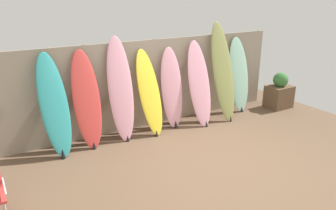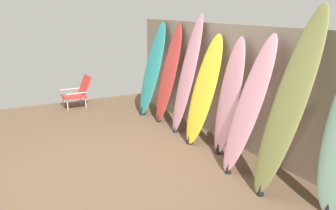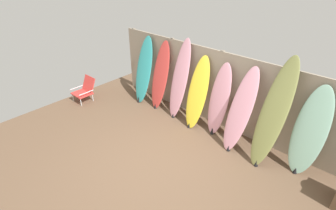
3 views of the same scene
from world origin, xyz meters
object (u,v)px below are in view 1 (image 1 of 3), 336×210
object	(u,v)px
surfboard_olive_6	(223,72)
surfboard_teal_0	(54,106)
surfboard_red_1	(87,100)
surfboard_yellow_3	(150,93)
surfboard_pink_5	(199,84)
planter_box	(279,93)
surfboard_seafoam_7	(239,75)
surfboard_pink_4	(172,89)
surfboard_pink_2	(121,90)

from	to	relation	value
surfboard_olive_6	surfboard_teal_0	bearing A→B (deg)	178.64
surfboard_red_1	surfboard_yellow_3	world-z (taller)	surfboard_red_1
surfboard_teal_0	surfboard_yellow_3	world-z (taller)	surfboard_teal_0
surfboard_yellow_3	surfboard_red_1	bearing A→B (deg)	177.38
surfboard_pink_5	planter_box	size ratio (longest dim) A/B	2.00
surfboard_yellow_3	surfboard_seafoam_7	world-z (taller)	surfboard_seafoam_7
surfboard_yellow_3	surfboard_pink_5	xyz separation A→B (m)	(1.14, -0.09, 0.04)
surfboard_teal_0	surfboard_yellow_3	bearing A→B (deg)	-0.36
surfboard_red_1	planter_box	size ratio (longest dim) A/B	2.02
surfboard_seafoam_7	surfboard_yellow_3	bearing A→B (deg)	-177.87
surfboard_teal_0	surfboard_yellow_3	size ratio (longest dim) A/B	1.06
surfboard_pink_4	surfboard_teal_0	bearing A→B (deg)	-178.92
surfboard_pink_2	surfboard_teal_0	bearing A→B (deg)	-178.08
surfboard_pink_4	planter_box	xyz separation A→B (m)	(2.86, -0.36, -0.45)
surfboard_pink_2	surfboard_olive_6	distance (m)	2.36
surfboard_pink_5	surfboard_seafoam_7	world-z (taller)	surfboard_pink_5
surfboard_teal_0	surfboard_seafoam_7	world-z (taller)	surfboard_teal_0
planter_box	surfboard_yellow_3	bearing A→B (deg)	174.98
surfboard_red_1	surfboard_pink_2	distance (m)	0.66
surfboard_teal_0	surfboard_yellow_3	distance (m)	1.81
surfboard_teal_0	planter_box	distance (m)	5.25
surfboard_seafoam_7	surfboard_teal_0	bearing A→B (deg)	-178.93
surfboard_red_1	surfboard_pink_2	world-z (taller)	surfboard_pink_2
surfboard_teal_0	surfboard_seafoam_7	distance (m)	4.22
surfboard_red_1	surfboard_pink_5	distance (m)	2.38
surfboard_pink_5	planter_box	bearing A→B (deg)	-5.36
surfboard_pink_2	surfboard_pink_5	xyz separation A→B (m)	(1.72, -0.14, -0.10)
planter_box	surfboard_pink_5	bearing A→B (deg)	174.64
surfboard_yellow_3	surfboard_pink_4	bearing A→B (deg)	5.82
surfboard_pink_2	surfboard_olive_6	bearing A→B (deg)	-3.06
surfboard_teal_0	planter_box	world-z (taller)	surfboard_teal_0
surfboard_yellow_3	planter_box	xyz separation A→B (m)	(3.41, -0.30, -0.45)
surfboard_red_1	surfboard_seafoam_7	distance (m)	3.64
surfboard_teal_0	surfboard_pink_2	distance (m)	1.23
surfboard_pink_2	surfboard_pink_4	distance (m)	1.14
surfboard_pink_4	surfboard_red_1	bearing A→B (deg)	179.98
surfboard_yellow_3	surfboard_seafoam_7	distance (m)	2.41
surfboard_teal_0	surfboard_pink_5	xyz separation A→B (m)	(2.95, -0.10, -0.01)
surfboard_pink_4	surfboard_pink_5	size ratio (longest dim) A/B	0.95
surfboard_teal_0	surfboard_yellow_3	xyz separation A→B (m)	(1.81, -0.01, -0.05)
surfboard_red_1	surfboard_pink_2	size ratio (longest dim) A/B	0.90
surfboard_teal_0	surfboard_red_1	world-z (taller)	surfboard_teal_0
surfboard_pink_5	surfboard_pink_2	bearing A→B (deg)	175.38
surfboard_teal_0	surfboard_pink_4	size ratio (longest dim) A/B	1.07
planter_box	surfboard_seafoam_7	bearing A→B (deg)	158.70
surfboard_olive_6	surfboard_seafoam_7	distance (m)	0.68
surfboard_seafoam_7	surfboard_pink_4	bearing A→B (deg)	-178.96
surfboard_pink_5	surfboard_seafoam_7	bearing A→B (deg)	7.92
surfboard_red_1	surfboard_olive_6	world-z (taller)	surfboard_olive_6
surfboard_pink_5	planter_box	distance (m)	2.33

